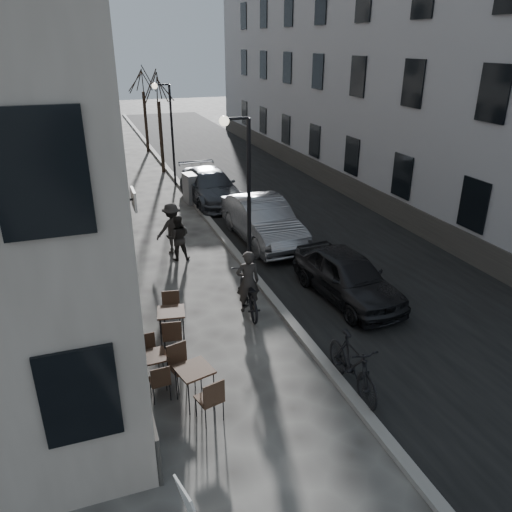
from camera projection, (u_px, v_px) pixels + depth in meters
ground at (341, 398)px, 10.57m from camera, size 120.00×120.00×0.00m
road at (258, 188)px, 25.58m from camera, size 7.30×60.00×0.00m
kerb at (188, 194)px, 24.44m from camera, size 0.25×60.00×0.12m
building_left at (20, 12)px, 19.81m from camera, size 4.00×35.00×16.00m
building_right at (362, 17)px, 24.56m from camera, size 4.00×35.00×16.00m
streetlamp_near at (243, 183)px, 14.44m from camera, size 0.90×0.28×5.09m
streetlamp_far at (168, 123)px, 24.82m from camera, size 0.90×0.28×5.09m
tree_near at (157, 87)px, 26.84m from camera, size 2.40×2.40×5.70m
tree_far at (142, 79)px, 32.02m from camera, size 2.40×2.40×5.70m
bistro_set_a at (195, 382)px, 10.26m from camera, size 0.87×1.74×0.99m
bistro_set_b at (154, 366)px, 10.86m from camera, size 0.63×1.48×0.86m
bistro_set_c at (172, 322)px, 12.45m from camera, size 0.77×1.69×0.97m
sign_board at (191, 512)px, 7.56m from camera, size 0.46×0.62×0.98m
utility_cabinet at (191, 188)px, 23.05m from camera, size 0.60×0.95×1.35m
bicycle at (248, 293)px, 13.79m from camera, size 0.96×2.16×1.10m
cyclist_rider at (248, 281)px, 13.66m from camera, size 0.70×0.50×1.80m
pedestrian_near at (178, 238)px, 16.96m from camera, size 0.85×0.71×1.59m
pedestrian_mid at (172, 228)px, 17.49m from camera, size 1.31×0.95×1.82m
pedestrian_far at (119, 234)px, 17.46m from camera, size 0.93×0.53×1.49m
car_near at (347, 276)px, 14.41m from camera, size 2.03×4.29×1.42m
car_mid at (263, 220)px, 18.52m from camera, size 1.89×5.01×1.63m
car_far at (210, 186)px, 23.15m from camera, size 2.28×5.17×1.47m
moped at (352, 364)px, 10.62m from camera, size 0.62×2.10×1.26m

